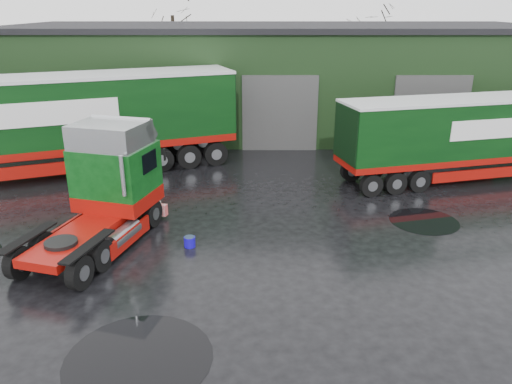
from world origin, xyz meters
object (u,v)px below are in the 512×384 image
(tree_back_a, at_px, (174,40))
(warehouse, at_px, (276,76))
(wash_bucket, at_px, (190,242))
(hero_tractor, at_px, (87,193))
(tree_back_b, at_px, (369,53))
(trailer_left, at_px, (76,125))
(lorry_right, at_px, (460,139))

(tree_back_a, bearing_deg, warehouse, -51.34)
(wash_bucket, bearing_deg, hero_tractor, -176.41)
(wash_bucket, height_order, tree_back_b, tree_back_b)
(hero_tractor, xyz_separation_m, tree_back_b, (14.50, 27.90, 1.82))
(hero_tractor, relative_size, trailer_left, 0.42)
(trailer_left, xyz_separation_m, tree_back_a, (1.50, 20.00, 2.46))
(hero_tractor, distance_m, tree_back_a, 28.08)
(trailer_left, distance_m, wash_bucket, 10.04)
(trailer_left, xyz_separation_m, lorry_right, (17.23, -1.00, -0.42))
(lorry_right, distance_m, tree_back_a, 26.40)
(tree_back_a, bearing_deg, tree_back_b, 0.00)
(trailer_left, distance_m, tree_back_b, 26.62)
(hero_tractor, height_order, trailer_left, trailer_left)
(tree_back_a, bearing_deg, trailer_left, -94.29)
(lorry_right, xyz_separation_m, tree_back_b, (0.27, 21.00, 1.88))
(trailer_left, xyz_separation_m, tree_back_b, (17.50, 20.00, 1.46))
(warehouse, height_order, lorry_right, warehouse)
(hero_tractor, distance_m, lorry_right, 15.82)
(warehouse, relative_size, tree_back_a, 3.41)
(wash_bucket, relative_size, tree_back_a, 0.04)
(warehouse, xyz_separation_m, tree_back_a, (-8.00, 10.00, 1.59))
(wash_bucket, bearing_deg, tree_back_a, 99.39)
(hero_tractor, bearing_deg, warehouse, 85.94)
(lorry_right, xyz_separation_m, tree_back_a, (-15.73, 21.00, 2.88))
(tree_back_b, bearing_deg, trailer_left, -131.19)
(wash_bucket, bearing_deg, warehouse, 79.07)
(hero_tractor, relative_size, tree_back_b, 0.83)
(warehouse, bearing_deg, lorry_right, -54.89)
(warehouse, distance_m, trailer_left, 13.82)
(trailer_left, relative_size, wash_bucket, 40.19)
(lorry_right, bearing_deg, warehouse, -159.08)
(wash_bucket, bearing_deg, lorry_right, 31.02)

